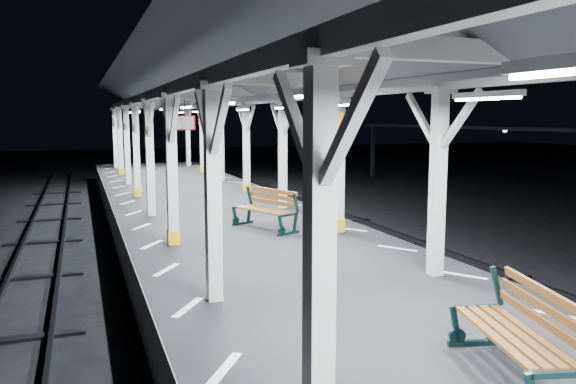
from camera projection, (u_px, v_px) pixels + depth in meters
ground at (290, 307)px, 11.32m from camera, size 120.00×120.00×0.00m
platform at (290, 283)px, 11.26m from camera, size 6.00×50.00×1.00m
hazard_stripes_left at (166, 270)px, 10.35m from camera, size 1.00×48.00×0.01m
hazard_stripes_right at (397, 248)px, 12.04m from camera, size 1.00×48.00×0.01m
track_left at (17, 336)px, 9.59m from camera, size 2.20×60.00×0.16m
track_right at (491, 278)px, 13.04m from camera, size 2.20×60.00×0.16m
canopy at (291, 77)px, 10.71m from camera, size 5.40×49.00×4.65m
bench_near at (522, 331)px, 5.97m from camera, size 1.15×1.99×1.02m
bench_mid at (267, 208)px, 14.11m from camera, size 1.32×1.96×1.00m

